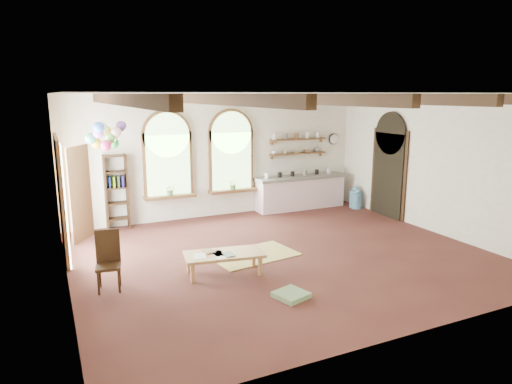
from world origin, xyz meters
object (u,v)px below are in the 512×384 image
coffee_table (224,255)px  balloon_cluster (106,135)px  kitchen_counter (300,192)px  side_chair (109,273)px

coffee_table → balloon_cluster: size_ratio=1.31×
coffee_table → kitchen_counter: bearing=44.5°
kitchen_counter → coffee_table: 5.21m
balloon_cluster → kitchen_counter: bearing=10.4°
coffee_table → side_chair: bearing=174.4°
kitchen_counter → coffee_table: kitchen_counter is taller
coffee_table → balloon_cluster: balloon_cluster is taller
side_chair → balloon_cluster: balloon_cluster is taller
kitchen_counter → side_chair: (-5.68, -3.46, -0.19)m
coffee_table → side_chair: 1.98m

